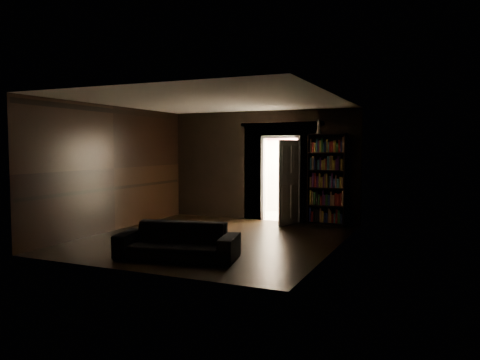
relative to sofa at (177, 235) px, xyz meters
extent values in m
plane|color=black|center=(-0.22, 1.75, -0.39)|extent=(5.50, 5.50, 0.00)
cube|color=black|center=(-1.44, 4.55, 1.01)|extent=(2.55, 0.10, 2.80)
cube|color=black|center=(1.51, 4.55, 1.01)|extent=(1.55, 0.10, 2.80)
cube|color=black|center=(0.28, 4.55, 2.06)|extent=(0.90, 0.10, 0.70)
cube|color=black|center=(-2.72, 1.75, 1.01)|extent=(0.02, 5.50, 2.80)
cube|color=black|center=(2.28, 1.75, 1.01)|extent=(0.02, 5.50, 2.80)
cube|color=black|center=(-0.22, -1.00, 1.01)|extent=(5.00, 0.02, 2.80)
cube|color=beige|center=(-0.22, 1.75, 2.41)|extent=(5.00, 5.50, 0.02)
cube|color=white|center=(0.28, 4.49, 0.66)|extent=(1.04, 0.06, 2.17)
cube|color=beige|center=(0.28, 5.40, -0.44)|extent=(2.20, 1.80, 0.10)
cube|color=white|center=(0.28, 6.25, 0.81)|extent=(2.20, 0.10, 2.40)
cube|color=white|center=(-0.77, 5.40, 0.81)|extent=(0.10, 1.60, 2.40)
cube|color=white|center=(1.33, 5.40, 0.81)|extent=(0.10, 1.60, 2.40)
cube|color=white|center=(0.28, 5.40, 2.06)|extent=(2.20, 1.80, 0.10)
cube|color=#C3696E|center=(0.28, 6.19, 1.83)|extent=(2.00, 0.04, 0.26)
imported|color=black|center=(0.00, 0.00, 0.00)|extent=(2.17, 1.28, 0.78)
cube|color=black|center=(1.51, 4.34, 0.71)|extent=(0.95, 0.63, 2.20)
cube|color=white|center=(0.86, 5.86, 0.43)|extent=(0.84, 0.79, 1.65)
cube|color=white|center=(0.65, 4.07, 0.63)|extent=(0.26, 0.84, 2.05)
cube|color=silver|center=(1.30, 4.30, 1.98)|extent=(0.14, 0.14, 0.34)
cube|color=black|center=(0.93, 5.77, 1.39)|extent=(0.63, 0.33, 0.27)
camera|label=1|loc=(4.11, -6.69, 1.48)|focal=35.00mm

